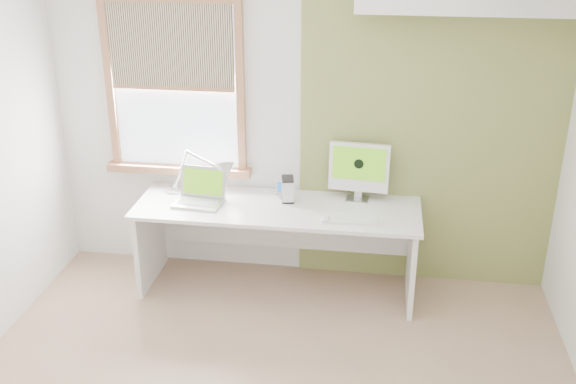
% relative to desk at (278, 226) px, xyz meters
% --- Properties ---
extents(room, '(4.04, 3.54, 2.64)m').
position_rel_desk_xyz_m(room, '(0.13, -1.44, 0.77)').
color(room, '#A17F66').
rests_on(room, ground).
extents(accent_wall, '(2.00, 0.02, 2.60)m').
position_rel_desk_xyz_m(accent_wall, '(1.13, 0.30, 0.77)').
color(accent_wall, olive).
rests_on(accent_wall, room).
extents(window, '(1.20, 0.14, 1.42)m').
position_rel_desk_xyz_m(window, '(-0.87, 0.27, 1.01)').
color(window, '#965C3C').
rests_on(window, room).
extents(desk, '(2.20, 0.70, 0.73)m').
position_rel_desk_xyz_m(desk, '(0.00, 0.00, 0.00)').
color(desk, white).
rests_on(desk, room).
extents(desk_lamp, '(0.63, 0.27, 0.36)m').
position_rel_desk_xyz_m(desk_lamp, '(-0.51, 0.07, 0.39)').
color(desk_lamp, '#B7BABC').
rests_on(desk_lamp, desk).
extents(laptop, '(0.39, 0.33, 0.26)m').
position_rel_desk_xyz_m(laptop, '(-0.61, -0.05, 0.26)').
color(laptop, '#B7BABC').
rests_on(laptop, desk).
extents(phone_dock, '(0.09, 0.09, 0.14)m').
position_rel_desk_xyz_m(phone_dock, '(-0.00, 0.13, 0.24)').
color(phone_dock, '#B7BABC').
rests_on(phone_dock, desk).
extents(external_drive, '(0.12, 0.16, 0.19)m').
position_rel_desk_xyz_m(external_drive, '(0.06, 0.07, 0.29)').
color(external_drive, '#B7BABC').
rests_on(external_drive, desk).
extents(imac, '(0.47, 0.17, 0.46)m').
position_rel_desk_xyz_m(imac, '(0.61, 0.17, 0.45)').
color(imac, '#B7BABC').
rests_on(imac, desk).
extents(keyboard, '(0.41, 0.12, 0.02)m').
position_rel_desk_xyz_m(keyboard, '(0.58, -0.25, 0.20)').
color(keyboard, white).
rests_on(keyboard, desk).
extents(mouse, '(0.10, 0.13, 0.03)m').
position_rel_desk_xyz_m(mouse, '(0.39, -0.27, 0.21)').
color(mouse, white).
rests_on(mouse, desk).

